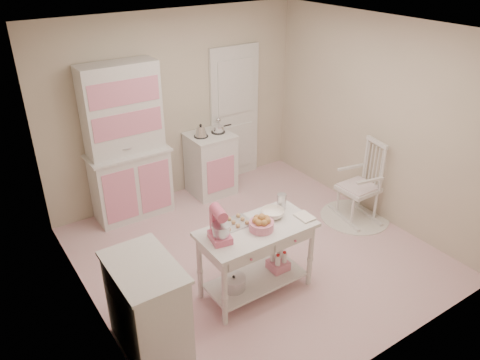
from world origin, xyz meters
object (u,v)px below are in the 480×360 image
Objects in this scene: bread_basket at (261,226)px; work_table at (256,260)px; stove at (211,164)px; base_cabinet at (148,307)px; stand_mixer at (220,225)px; rocking_chair at (359,181)px; hutch at (127,144)px.

work_table is at bearing 111.80° from bread_basket.
stove is 3.68× the size of bread_basket.
base_cabinet is 1.25m from work_table.
rocking_chair is at bearing 20.60° from stand_mixer.
hutch is at bearing 155.54° from rocking_chair.
hutch reaches higher than work_table.
stove and base_cabinet have the same top height.
hutch is at bearing 102.06° from bread_basket.
hutch reaches higher than stove.
rocking_chair is at bearing 12.76° from work_table.
work_table is at bearing -78.17° from hutch.
stand_mixer is (0.04, -2.19, -0.07)m from hutch.
hutch is at bearing 71.05° from base_cabinet.
rocking_chair is at bearing -53.98° from stove.
rocking_chair is 4.40× the size of bread_basket.
bread_basket is (-0.72, -2.21, 0.39)m from stove.
bread_basket is at bearing -77.94° from hutch.
hutch is 1.73× the size of work_table.
rocking_chair is at bearing 14.26° from bread_basket.
hutch reaches higher than rocking_chair.
hutch is 6.12× the size of stand_mixer.
bread_basket reaches higher than work_table.
hutch is at bearing 101.62° from stand_mixer.
stand_mixer reaches higher than work_table.
hutch is 2.26× the size of base_cabinet.
stove is at bearing 72.06° from bread_basket.
rocking_chair is at bearing -35.79° from hutch.
rocking_chair reaches higher than stove.
base_cabinet is 1.33m from bread_basket.
base_cabinet is at bearing -131.56° from stove.
work_table is 3.53× the size of stand_mixer.
stove is at bearing 137.35° from rocking_chair.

